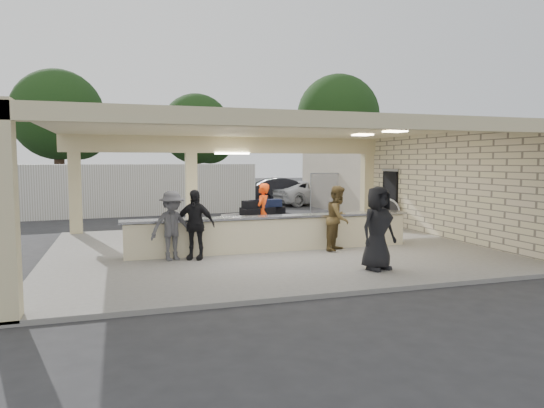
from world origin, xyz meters
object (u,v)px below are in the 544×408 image
object	(u,v)px
luggage_cart	(262,219)
passenger_d	(378,228)
baggage_counter	(273,233)
car_white_b	(410,191)
passenger_c	(172,226)
car_white_a	(311,192)
passenger_b	(195,224)
car_dark	(286,191)
passenger_a	(338,218)
container_white	(140,189)
drum_fan	(386,212)
baggage_handler	(262,213)

from	to	relation	value
luggage_cart	passenger_d	world-z (taller)	passenger_d
luggage_cart	passenger_d	xyz separation A→B (m)	(1.44, -4.47, 0.23)
baggage_counter	car_white_b	distance (m)	18.43
passenger_c	car_white_a	xyz separation A→B (m)	(9.82, 14.91, -0.25)
passenger_b	car_dark	world-z (taller)	passenger_b
luggage_cart	car_white_b	world-z (taller)	car_white_b
passenger_a	container_white	size ratio (longest dim) A/B	0.16
passenger_a	car_white_b	xyz separation A→B (m)	(11.26, 13.56, -0.25)
passenger_b	passenger_c	distance (m)	0.56
luggage_cart	container_white	bearing A→B (deg)	96.16
passenger_a	car_dark	distance (m)	15.69
passenger_a	car_white_a	world-z (taller)	passenger_a
drum_fan	passenger_a	distance (m)	5.30
car_white_a	car_dark	size ratio (longest dim) A/B	1.05
passenger_d	container_white	world-z (taller)	container_white
passenger_a	passenger_c	world-z (taller)	passenger_a
passenger_a	passenger_b	distance (m)	4.01
passenger_a	container_white	world-z (taller)	container_white
car_dark	container_white	size ratio (longest dim) A/B	0.43
drum_fan	car_white_b	size ratio (longest dim) A/B	0.23
car_dark	car_white_b	bearing A→B (deg)	-96.60
car_dark	passenger_d	bearing A→B (deg)	173.44
car_white_b	car_dark	distance (m)	7.68
drum_fan	car_dark	bearing A→B (deg)	120.13
passenger_b	car_white_a	world-z (taller)	passenger_b
baggage_counter	passenger_d	bearing A→B (deg)	-62.52
drum_fan	passenger_b	xyz separation A→B (m)	(-7.76, -3.76, 0.29)
baggage_handler	passenger_b	size ratio (longest dim) A/B	1.03
passenger_a	passenger_d	distance (m)	2.50
baggage_counter	luggage_cart	bearing A→B (deg)	85.58
passenger_d	baggage_counter	bearing A→B (deg)	101.91
passenger_b	passenger_c	bearing A→B (deg)	-156.95
baggage_handler	container_white	distance (m)	11.01
passenger_b	drum_fan	bearing A→B (deg)	51.79
passenger_c	baggage_counter	bearing A→B (deg)	-5.51
luggage_cart	drum_fan	bearing A→B (deg)	7.20
car_white_a	container_white	size ratio (longest dim) A/B	0.44
baggage_counter	container_white	xyz separation A→B (m)	(-3.08, 11.92, 0.64)
passenger_a	drum_fan	bearing A→B (deg)	0.12
passenger_b	passenger_a	bearing A→B (deg)	26.36
baggage_counter	car_white_b	xyz separation A→B (m)	(13.01, 13.06, 0.17)
car_dark	passenger_a	bearing A→B (deg)	172.14
car_white_a	car_dark	distance (m)	1.53
drum_fan	passenger_d	size ratio (longest dim) A/B	0.58
passenger_d	car_white_b	xyz separation A→B (m)	(11.45, 16.05, -0.30)
baggage_counter	passenger_a	xyz separation A→B (m)	(1.75, -0.50, 0.42)
luggage_cart	baggage_handler	xyz separation A→B (m)	(-0.02, -0.09, 0.18)
baggage_counter	drum_fan	distance (m)	6.38
luggage_cart	container_white	xyz separation A→B (m)	(-3.20, 10.45, 0.40)
drum_fan	passenger_c	size ratio (longest dim) A/B	0.64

